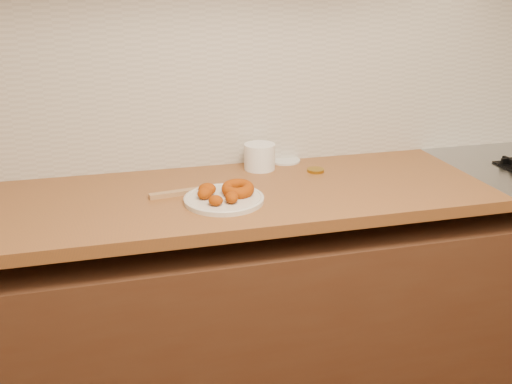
# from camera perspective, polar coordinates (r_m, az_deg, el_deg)

# --- Properties ---
(wall_back) EXTENTS (4.00, 0.02, 2.70)m
(wall_back) POSITION_cam_1_polar(r_m,az_deg,el_deg) (2.10, 5.70, 15.56)
(wall_back) COLOR beige
(wall_back) RESTS_ON ground
(base_cabinet) EXTENTS (3.60, 0.60, 0.77)m
(base_cabinet) POSITION_cam_1_polar(r_m,az_deg,el_deg) (2.14, 7.61, -11.91)
(base_cabinet) COLOR #4A2C1C
(base_cabinet) RESTS_ON floor
(butcher_block) EXTENTS (2.30, 0.62, 0.04)m
(butcher_block) POSITION_cam_1_polar(r_m,az_deg,el_deg) (1.79, -11.35, -1.25)
(butcher_block) COLOR brown
(butcher_block) RESTS_ON base_cabinet
(backsplash) EXTENTS (3.60, 0.02, 0.60)m
(backsplash) POSITION_cam_1_polar(r_m,az_deg,el_deg) (2.11, 5.66, 11.47)
(backsplash) COLOR beige
(backsplash) RESTS_ON wall_back
(donut_plate) EXTENTS (0.26, 0.26, 0.01)m
(donut_plate) POSITION_cam_1_polar(r_m,az_deg,el_deg) (1.72, -3.39, -0.77)
(donut_plate) COLOR beige
(donut_plate) RESTS_ON butcher_block
(ring_donut) EXTENTS (0.11, 0.11, 0.05)m
(ring_donut) POSITION_cam_1_polar(r_m,az_deg,el_deg) (1.74, -1.95, 0.35)
(ring_donut) COLOR #9B4000
(ring_donut) RESTS_ON donut_plate
(fried_dough_chunks) EXTENTS (0.13, 0.16, 0.04)m
(fried_dough_chunks) POSITION_cam_1_polar(r_m,az_deg,el_deg) (1.70, -4.50, -0.20)
(fried_dough_chunks) COLOR #9B4000
(fried_dough_chunks) RESTS_ON donut_plate
(plastic_tub) EXTENTS (0.13, 0.13, 0.10)m
(plastic_tub) POSITION_cam_1_polar(r_m,az_deg,el_deg) (2.02, 0.39, 3.75)
(plastic_tub) COLOR white
(plastic_tub) RESTS_ON butcher_block
(tub_lid) EXTENTS (0.13, 0.13, 0.01)m
(tub_lid) POSITION_cam_1_polar(r_m,az_deg,el_deg) (2.12, 3.04, 3.35)
(tub_lid) COLOR silver
(tub_lid) RESTS_ON butcher_block
(brass_jar_lid) EXTENTS (0.07, 0.07, 0.01)m
(brass_jar_lid) POSITION_cam_1_polar(r_m,az_deg,el_deg) (2.01, 6.29, 2.29)
(brass_jar_lid) COLOR #A37F1F
(brass_jar_lid) RESTS_ON butcher_block
(wooden_utensil) EXTENTS (0.20, 0.05, 0.02)m
(wooden_utensil) POSITION_cam_1_polar(r_m,az_deg,el_deg) (1.79, -8.04, -0.07)
(wooden_utensil) COLOR #9C734A
(wooden_utensil) RESTS_ON butcher_block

